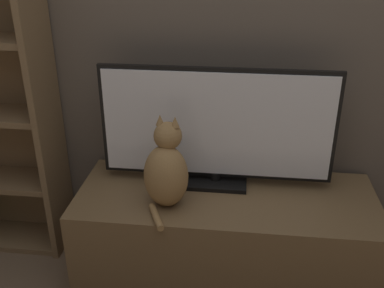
# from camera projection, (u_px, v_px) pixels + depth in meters

# --- Properties ---
(tv_stand) EXTENTS (1.35, 0.54, 0.45)m
(tv_stand) POSITION_uv_depth(u_px,v_px,m) (225.00, 235.00, 2.12)
(tv_stand) COLOR brown
(tv_stand) RESTS_ON ground_plane
(tv) EXTENTS (1.05, 0.18, 0.56)m
(tv) POSITION_uv_depth(u_px,v_px,m) (217.00, 128.00, 2.00)
(tv) COLOR black
(tv) RESTS_ON tv_stand
(cat) EXTENTS (0.22, 0.31, 0.40)m
(cat) POSITION_uv_depth(u_px,v_px,m) (167.00, 170.00, 1.89)
(cat) COLOR #997547
(cat) RESTS_ON tv_stand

